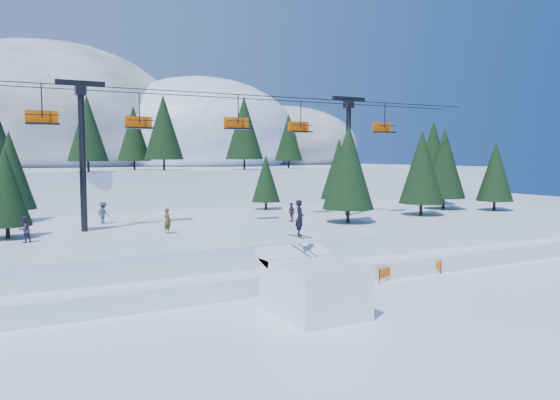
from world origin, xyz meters
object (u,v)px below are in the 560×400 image
chairlift (219,135)px  banner_near (391,271)px  jump_kicker (313,285)px  banner_far (420,266)px

chairlift → banner_near: 16.87m
chairlift → banner_near: size_ratio=17.33×
jump_kicker → chairlift: chairlift is taller
chairlift → banner_far: (8.94, -12.64, -8.78)m
banner_near → banner_far: 2.77m
jump_kicker → banner_near: jump_kicker is taller
chairlift → banner_near: bearing=-64.6°
banner_near → banner_far: size_ratio=1.00×
banner_near → banner_far: bearing=7.6°
chairlift → banner_far: 17.80m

